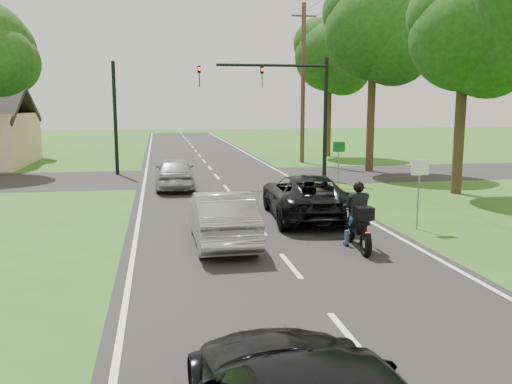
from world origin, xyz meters
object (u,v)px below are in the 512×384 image
(utility_pole_far, at_px, (303,83))
(motorcycle_rider, at_px, (359,223))
(traffic_signal, at_px, (289,96))
(sign_green, at_px, (339,154))
(silver_sedan, at_px, (222,218))
(dark_suv, at_px, (306,196))
(silver_suv, at_px, (175,173))
(sign_white, at_px, (419,178))

(utility_pole_far, bearing_deg, motorcycle_rider, -101.11)
(traffic_signal, distance_m, sign_green, 4.24)
(silver_sedan, bearing_deg, sign_green, -126.46)
(dark_suv, xyz_separation_m, silver_sedan, (-3.17, -2.90, -0.01))
(sign_green, bearing_deg, silver_suv, 169.25)
(traffic_signal, xyz_separation_m, sign_green, (1.56, -3.02, -2.54))
(sign_white, bearing_deg, utility_pole_far, 85.49)
(dark_suv, xyz_separation_m, sign_white, (2.88, -2.25, 0.85))
(dark_suv, bearing_deg, silver_suv, -56.15)
(dark_suv, height_order, sign_green, sign_green)
(dark_suv, bearing_deg, motorcycle_rider, 97.75)
(motorcycle_rider, distance_m, silver_sedan, 3.66)
(traffic_signal, height_order, utility_pole_far, utility_pole_far)
(silver_sedan, relative_size, traffic_signal, 0.69)
(motorcycle_rider, xyz_separation_m, utility_pole_far, (4.10, 20.89, 4.37))
(silver_sedan, relative_size, utility_pole_far, 0.44)
(silver_suv, bearing_deg, utility_pole_far, -129.85)
(dark_suv, bearing_deg, utility_pole_far, -100.77)
(sign_white, xyz_separation_m, sign_green, (0.20, 8.00, 0.00))
(traffic_signal, relative_size, utility_pole_far, 0.64)
(sign_white, relative_size, sign_green, 1.00)
(motorcycle_rider, xyz_separation_m, silver_sedan, (-3.45, 1.23, 0.02))
(motorcycle_rider, xyz_separation_m, traffic_signal, (1.24, 12.89, 3.42))
(silver_sedan, distance_m, silver_suv, 10.05)
(motorcycle_rider, relative_size, silver_sedan, 0.48)
(silver_suv, relative_size, traffic_signal, 0.66)
(silver_sedan, distance_m, sign_white, 6.15)
(sign_green, bearing_deg, motorcycle_rider, -105.86)
(utility_pole_far, height_order, sign_green, utility_pole_far)
(silver_suv, height_order, traffic_signal, traffic_signal)
(dark_suv, distance_m, utility_pole_far, 17.87)
(traffic_signal, relative_size, sign_white, 3.00)
(sign_green, bearing_deg, traffic_signal, 117.38)
(motorcycle_rider, height_order, dark_suv, motorcycle_rider)
(sign_white, height_order, sign_green, same)
(silver_suv, bearing_deg, silver_sedan, 96.79)
(dark_suv, height_order, utility_pole_far, utility_pole_far)
(motorcycle_rider, bearing_deg, dark_suv, 98.41)
(utility_pole_far, bearing_deg, silver_sedan, -111.00)
(motorcycle_rider, bearing_deg, sign_green, 78.68)
(silver_sedan, xyz_separation_m, sign_white, (6.05, 0.64, 0.86))
(motorcycle_rider, distance_m, sign_white, 3.32)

